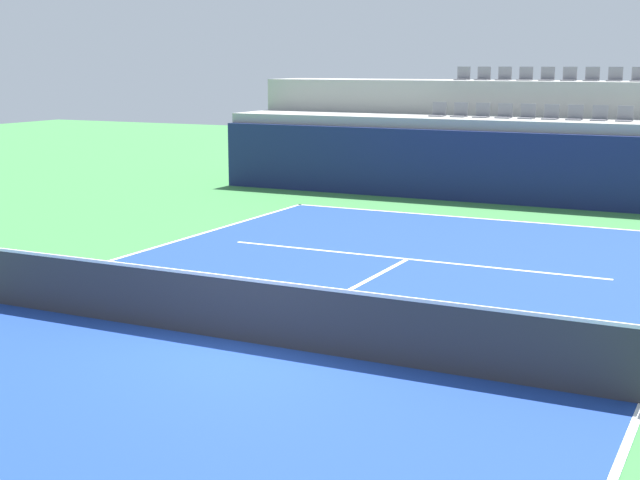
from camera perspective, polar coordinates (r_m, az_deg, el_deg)
ground_plane at (r=13.33m, az=-4.40°, el=-6.50°), size 80.00×80.00×0.00m
court_surface at (r=13.33m, az=-4.40°, el=-6.48°), size 11.00×24.00×0.01m
baseline_far at (r=24.10m, az=10.26°, el=1.33°), size 11.00×0.10×0.00m
service_line_far at (r=18.93m, az=5.54°, el=-1.20°), size 8.26×0.10×0.00m
centre_service_line at (r=16.05m, az=1.45°, el=-3.38°), size 0.10×6.40×0.00m
back_wall at (r=26.67m, az=12.05°, el=4.42°), size 19.05×0.30×2.08m
stands_tier_lower at (r=27.96m, az=12.76°, el=5.00°), size 19.05×2.40×2.39m
stands_tier_upper at (r=30.24m, az=13.90°, el=6.42°), size 19.05×2.40×3.47m
seating_row_lower at (r=27.95m, az=12.92°, el=7.71°), size 6.02×0.44×0.44m
seating_row_upper at (r=30.25m, az=14.10°, el=9.94°), size 6.02×0.44×0.44m
tennis_net at (r=13.19m, az=-4.43°, el=-4.39°), size 11.08×0.08×1.07m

